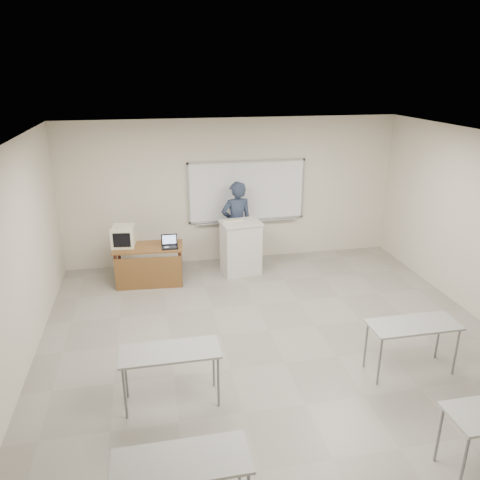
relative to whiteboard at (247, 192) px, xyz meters
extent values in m
cube|color=gray|center=(-0.30, -3.97, -1.49)|extent=(7.00, 8.00, 0.01)
cube|color=white|center=(0.00, 0.00, 0.02)|extent=(2.40, 0.03, 1.20)
cube|color=#B7BABC|center=(0.00, 0.00, 0.64)|extent=(2.48, 0.04, 0.04)
cube|color=#B7BABC|center=(0.00, 0.00, -0.60)|extent=(2.48, 0.04, 0.04)
cube|color=#B7BABC|center=(-1.22, 0.00, 0.02)|extent=(0.04, 0.04, 1.28)
cube|color=#B7BABC|center=(1.22, 0.00, 0.02)|extent=(0.04, 0.04, 1.28)
cube|color=#B7BABC|center=(0.00, -0.05, -0.64)|extent=(2.16, 0.07, 0.02)
cube|color=gray|center=(-1.90, -4.47, -0.77)|extent=(1.20, 0.50, 0.03)
cylinder|color=slate|center=(-2.45, -4.67, -1.13)|extent=(0.03, 0.03, 0.70)
cylinder|color=slate|center=(-1.35, -4.67, -1.13)|extent=(0.03, 0.03, 0.70)
cylinder|color=slate|center=(-2.45, -4.27, -1.13)|extent=(0.03, 0.03, 0.70)
cylinder|color=slate|center=(-1.35, -4.27, -1.13)|extent=(0.03, 0.03, 0.70)
cube|color=gray|center=(1.30, -4.47, -0.77)|extent=(1.20, 0.50, 0.03)
cylinder|color=slate|center=(0.75, -4.67, -1.13)|extent=(0.03, 0.03, 0.70)
cylinder|color=slate|center=(1.85, -4.67, -1.13)|extent=(0.03, 0.03, 0.70)
cylinder|color=slate|center=(0.75, -4.27, -1.13)|extent=(0.03, 0.03, 0.70)
cylinder|color=slate|center=(1.85, -4.27, -1.13)|extent=(0.03, 0.03, 0.70)
cube|color=gray|center=(-1.90, -6.17, -0.77)|extent=(1.20, 0.50, 0.03)
cylinder|color=slate|center=(-1.35, -5.97, -1.13)|extent=(0.03, 0.03, 0.70)
cylinder|color=slate|center=(0.75, -6.37, -1.13)|extent=(0.03, 0.03, 0.70)
cylinder|color=slate|center=(0.75, -5.97, -1.13)|extent=(0.03, 0.03, 0.70)
cube|color=brown|center=(-2.10, -0.88, -0.75)|extent=(1.30, 0.65, 0.04)
cube|color=brown|center=(-2.10, -1.19, -1.17)|extent=(1.23, 0.03, 0.63)
cylinder|color=#3D1B0F|center=(-2.69, -1.15, -1.12)|extent=(0.06, 0.06, 0.71)
cylinder|color=#3D1B0F|center=(-1.51, -1.15, -1.12)|extent=(0.06, 0.06, 0.71)
cylinder|color=#3D1B0F|center=(-2.69, -0.62, -1.12)|extent=(0.06, 0.06, 0.71)
cylinder|color=#3D1B0F|center=(-1.51, -0.62, -1.12)|extent=(0.06, 0.06, 0.71)
cube|color=#B9B8B1|center=(-0.29, -0.77, -0.96)|extent=(0.73, 0.52, 1.04)
cube|color=#B9B8B1|center=(-0.29, -0.77, -0.42)|extent=(0.77, 0.56, 0.04)
cube|color=beige|center=(-2.54, -0.73, -0.54)|extent=(0.40, 0.42, 0.38)
cube|color=beige|center=(-2.54, -0.96, -0.54)|extent=(0.42, 0.04, 0.40)
cube|color=black|center=(-2.54, -0.98, -0.54)|extent=(0.32, 0.01, 0.27)
cube|color=black|center=(-1.70, -1.06, -0.72)|extent=(0.30, 0.22, 0.02)
cube|color=black|center=(-1.70, -1.07, -0.71)|extent=(0.25, 0.13, 0.01)
cube|color=black|center=(-1.70, -0.93, -0.61)|extent=(0.30, 0.07, 0.21)
cube|color=#8FA7D6|center=(-1.70, -0.94, -0.61)|extent=(0.26, 0.05, 0.16)
ellipsoid|color=#B3B8BC|center=(-1.76, -1.08, -0.71)|extent=(0.11, 0.09, 0.04)
cube|color=beige|center=(-0.44, -0.69, -0.39)|extent=(0.43, 0.18, 0.02)
imported|color=black|center=(-0.28, -0.31, -0.59)|extent=(0.71, 0.52, 1.79)
camera|label=1|loc=(-2.02, -9.33, 2.40)|focal=35.00mm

